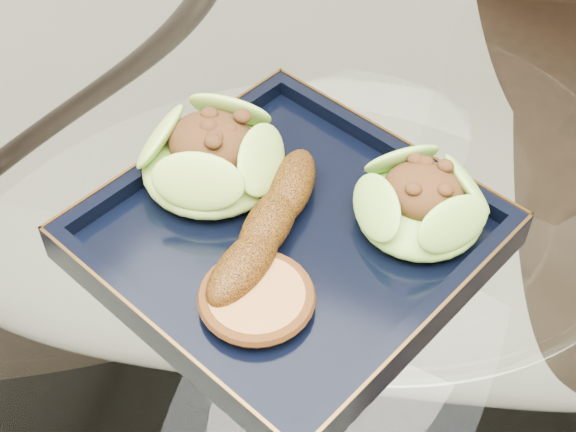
% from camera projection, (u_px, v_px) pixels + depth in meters
% --- Properties ---
extents(dining_table, '(1.13, 1.13, 0.77)m').
position_uv_depth(dining_table, '(346.00, 326.00, 0.79)').
color(dining_table, white).
rests_on(dining_table, ground).
extents(navy_plate, '(0.34, 0.34, 0.02)m').
position_uv_depth(navy_plate, '(288.00, 242.00, 0.63)').
color(navy_plate, black).
rests_on(navy_plate, dining_table).
extents(lettuce_wrap_left, '(0.14, 0.14, 0.04)m').
position_uv_depth(lettuce_wrap_left, '(211.00, 160.00, 0.65)').
color(lettuce_wrap_left, '#71A32F').
rests_on(lettuce_wrap_left, navy_plate).
extents(lettuce_wrap_right, '(0.13, 0.13, 0.04)m').
position_uv_depth(lettuce_wrap_right, '(420.00, 206.00, 0.62)').
color(lettuce_wrap_right, '#70AE32').
rests_on(lettuce_wrap_right, navy_plate).
extents(roasted_plantain, '(0.04, 0.16, 0.03)m').
position_uv_depth(roasted_plantain, '(268.00, 224.00, 0.61)').
color(roasted_plantain, '#5B3309').
rests_on(roasted_plantain, navy_plate).
extents(crumb_patty, '(0.08, 0.08, 0.01)m').
position_uv_depth(crumb_patty, '(257.00, 299.00, 0.57)').
color(crumb_patty, '#A76937').
rests_on(crumb_patty, navy_plate).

